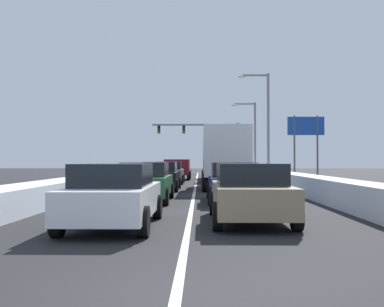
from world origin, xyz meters
The scene contains 18 objects.
ground_plane centered at (0.00, 20.42, 0.00)m, with size 132.71×132.71×0.00m, color black.
lane_stripe_between_right_lane_and_center_lane centered at (0.00, 25.52, 0.00)m, with size 0.14×56.15×0.01m, color silver.
snow_bank_right_shoulder centered at (5.30, 25.52, 0.45)m, with size 1.22×56.15×0.90m, color silver.
snow_bank_left_shoulder centered at (-5.30, 25.52, 0.40)m, with size 1.54×56.15×0.80m, color silver.
sedan_tan_right_lane_nearest centered at (1.56, 6.82, 0.76)m, with size 2.00×4.50×1.51m.
sedan_navy_right_lane_second centered at (1.56, 12.53, 0.76)m, with size 2.00×4.50×1.51m.
box_truck_right_lane_third centered at (1.65, 20.57, 1.90)m, with size 2.53×7.20×3.36m.
suv_red_right_lane_fourth centered at (1.49, 28.53, 1.02)m, with size 2.16×4.90×1.67m.
suv_silver_right_lane_fifth centered at (1.53, 34.62, 1.02)m, with size 2.16×4.90×1.67m.
sedan_white_center_lane_nearest centered at (-1.77, 5.90, 0.76)m, with size 2.00×4.50×1.51m.
sedan_green_center_lane_second centered at (-1.82, 12.61, 0.76)m, with size 2.00×4.50×1.51m.
sedan_black_center_lane_third centered at (-1.81, 19.39, 0.76)m, with size 2.00×4.50×1.51m.
sedan_gray_center_lane_fourth centered at (-1.82, 26.30, 0.76)m, with size 2.00×4.50×1.51m.
suv_maroon_center_lane_fifth centered at (-1.58, 33.18, 1.02)m, with size 2.16×4.90×1.67m.
traffic_light_gantry centered at (1.18, 51.03, 4.72)m, with size 10.60×0.47×6.20m.
street_lamp_right_near centered at (5.62, 33.18, 5.24)m, with size 2.66×0.36×8.83m.
street_lamp_right_mid centered at (5.70, 43.39, 4.64)m, with size 2.66×0.36×7.70m.
roadside_sign_right centered at (9.52, 35.11, 4.02)m, with size 3.20×0.16×5.50m.
Camera 1 is at (0.28, -5.03, 1.59)m, focal length 42.96 mm.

